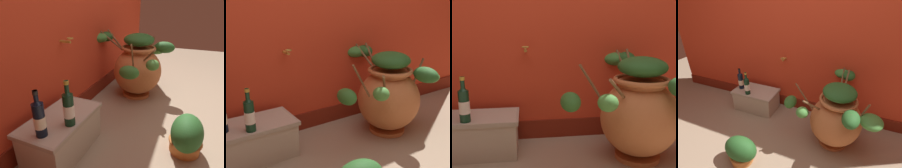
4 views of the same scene
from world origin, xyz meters
TOP-DOWN VIEW (x-y plane):
  - terracotta_urn at (0.54, 0.64)m, footprint 1.02×0.96m
  - stone_ledge at (-0.64, 0.87)m, footprint 0.62×0.36m
  - wine_bottle_middle at (-0.69, 0.75)m, footprint 0.07×0.07m

SIDE VIEW (x-z plane):
  - stone_ledge at x=-0.64m, z-range 0.01..0.31m
  - terracotta_urn at x=0.54m, z-range -0.01..0.76m
  - wine_bottle_middle at x=-0.69m, z-range 0.27..0.59m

